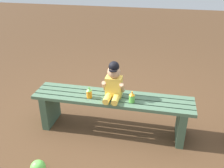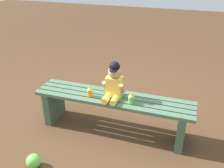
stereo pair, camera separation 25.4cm
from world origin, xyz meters
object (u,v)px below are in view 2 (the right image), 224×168
Objects in this scene: sippy_cup_left at (90,91)px; sippy_cup_right at (131,98)px; child_figure at (114,82)px; toy_ball at (34,161)px; park_bench at (113,107)px.

sippy_cup_left is 0.46m from sippy_cup_right.
child_figure is 2.88× the size of toy_ball.
child_figure is at bearing 55.26° from toy_ball.
park_bench is at bearing 166.24° from child_figure.
sippy_cup_left is (-0.24, -0.07, 0.20)m from park_bench.
park_bench is at bearing 55.97° from toy_ball.
sippy_cup_right is at bearing -17.20° from park_bench.
child_figure is at bearing -13.76° from park_bench.
sippy_cup_left reaches higher than park_bench.
child_figure is 1.10m from toy_ball.
child_figure reaches higher than toy_ball.
child_figure is 0.29m from sippy_cup_left.
toy_ball is at bearing -124.74° from child_figure.
toy_ball is at bearing -112.02° from sippy_cup_left.
child_figure is 3.26× the size of sippy_cup_right.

